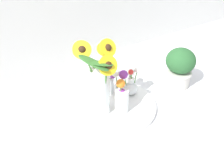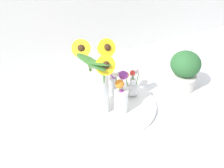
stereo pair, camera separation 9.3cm
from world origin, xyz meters
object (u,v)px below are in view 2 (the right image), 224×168
object	(u,v)px
serving_tray	(112,106)
vase_small_center	(120,95)
mason_jar_sunflowers	(99,84)
vase_small_back	(110,82)
vase_bulb_right	(132,84)
potted_plant	(185,70)

from	to	relation	value
serving_tray	vase_small_center	distance (m)	0.12
mason_jar_sunflowers	vase_small_back	bearing A→B (deg)	43.74
vase_bulb_right	vase_small_back	world-z (taller)	vase_bulb_right
vase_bulb_right	potted_plant	world-z (taller)	potted_plant
mason_jar_sunflowers	serving_tray	bearing A→B (deg)	11.27
serving_tray	vase_bulb_right	world-z (taller)	vase_bulb_right
vase_bulb_right	potted_plant	bearing A→B (deg)	-10.30
serving_tray	mason_jar_sunflowers	distance (m)	0.18
vase_small_back	serving_tray	bearing A→B (deg)	-113.48
vase_bulb_right	mason_jar_sunflowers	bearing A→B (deg)	-169.20
serving_tray	mason_jar_sunflowers	size ratio (longest dim) A/B	1.18
serving_tray	vase_small_back	xyz separation A→B (m)	(0.04, 0.10, 0.07)
vase_small_center	vase_bulb_right	distance (m)	0.14
vase_small_center	potted_plant	size ratio (longest dim) A/B	0.91
vase_small_back	potted_plant	size ratio (longest dim) A/B	0.58
mason_jar_sunflowers	vase_bulb_right	xyz separation A→B (m)	(0.20, 0.04, -0.09)
vase_small_center	vase_bulb_right	size ratio (longest dim) A/B	1.33
mason_jar_sunflowers	vase_small_center	xyz separation A→B (m)	(0.09, -0.04, -0.06)
serving_tray	vase_small_center	xyz separation A→B (m)	(0.01, -0.06, 0.10)
vase_small_center	mason_jar_sunflowers	bearing A→B (deg)	153.92
serving_tray	potted_plant	size ratio (longest dim) A/B	1.95
potted_plant	vase_bulb_right	bearing A→B (deg)	169.70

